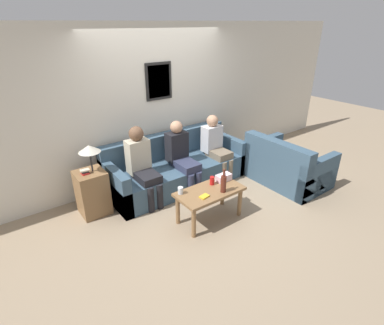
# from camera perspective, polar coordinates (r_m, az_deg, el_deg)

# --- Properties ---
(ground_plane) EXTENTS (16.00, 16.00, 0.00)m
(ground_plane) POSITION_cam_1_polar(r_m,az_deg,el_deg) (4.94, 0.54, -6.35)
(ground_plane) COLOR gray
(wall_back) EXTENTS (9.00, 0.08, 2.60)m
(wall_back) POSITION_cam_1_polar(r_m,az_deg,el_deg) (5.23, -6.37, 10.89)
(wall_back) COLOR silver
(wall_back) RESTS_ON ground_plane
(couch_main) EXTENTS (2.42, 0.92, 0.84)m
(couch_main) POSITION_cam_1_polar(r_m,az_deg,el_deg) (5.19, -3.11, -1.06)
(couch_main) COLOR #385166
(couch_main) RESTS_ON ground_plane
(couch_side) EXTENTS (0.92, 1.30, 0.84)m
(couch_side) POSITION_cam_1_polar(r_m,az_deg,el_deg) (5.46, 17.52, -0.83)
(couch_side) COLOR #385166
(couch_side) RESTS_ON ground_plane
(coffee_table) EXTENTS (0.95, 0.49, 0.48)m
(coffee_table) POSITION_cam_1_polar(r_m,az_deg,el_deg) (4.20, 3.39, -6.24)
(coffee_table) COLOR olive
(coffee_table) RESTS_ON ground_plane
(side_table_with_lamp) EXTENTS (0.41, 0.41, 1.07)m
(side_table_with_lamp) POSITION_cam_1_polar(r_m,az_deg,el_deg) (4.58, -18.46, -4.88)
(side_table_with_lamp) COLOR olive
(side_table_with_lamp) RESTS_ON ground_plane
(wine_bottle) EXTENTS (0.08, 0.08, 0.34)m
(wine_bottle) POSITION_cam_1_polar(r_m,az_deg,el_deg) (4.07, 6.02, -3.98)
(wine_bottle) COLOR #562319
(wine_bottle) RESTS_ON coffee_table
(drinking_glass) EXTENTS (0.07, 0.07, 0.10)m
(drinking_glass) POSITION_cam_1_polar(r_m,az_deg,el_deg) (4.05, -2.20, -5.35)
(drinking_glass) COLOR silver
(drinking_glass) RESTS_ON coffee_table
(book_stack) EXTENTS (0.14, 0.11, 0.02)m
(book_stack) POSITION_cam_1_polar(r_m,az_deg,el_deg) (3.99, 2.37, -6.47)
(book_stack) COLOR gold
(book_stack) RESTS_ON coffee_table
(soda_can) EXTENTS (0.07, 0.07, 0.12)m
(soda_can) POSITION_cam_1_polar(r_m,az_deg,el_deg) (4.27, 3.84, -3.46)
(soda_can) COLOR red
(soda_can) RESTS_ON coffee_table
(tissue_box) EXTENTS (0.23, 0.12, 0.14)m
(tissue_box) POSITION_cam_1_polar(r_m,az_deg,el_deg) (4.39, 6.05, -2.83)
(tissue_box) COLOR silver
(tissue_box) RESTS_ON coffee_table
(person_left) EXTENTS (0.34, 0.63, 1.20)m
(person_left) POSITION_cam_1_polar(r_m,az_deg,el_deg) (4.59, -9.51, -0.15)
(person_left) COLOR black
(person_left) RESTS_ON ground_plane
(person_middle) EXTENTS (0.34, 0.66, 1.15)m
(person_middle) POSITION_cam_1_polar(r_m,az_deg,el_deg) (4.92, -2.01, 1.57)
(person_middle) COLOR #2D334C
(person_middle) RESTS_ON ground_plane
(person_right) EXTENTS (0.34, 0.59, 1.12)m
(person_right) POSITION_cam_1_polar(r_m,az_deg,el_deg) (5.33, 4.54, 3.38)
(person_right) COLOR #756651
(person_right) RESTS_ON ground_plane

